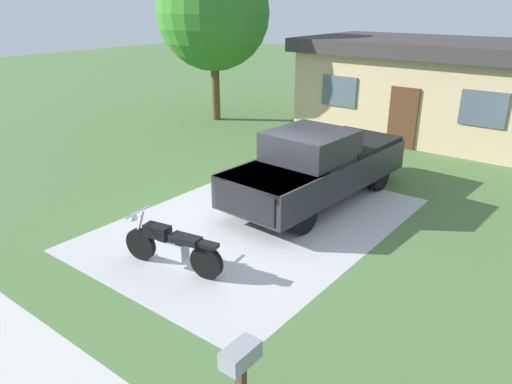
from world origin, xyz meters
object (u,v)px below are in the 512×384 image
at_px(pickup_truck, 319,164).
at_px(shade_tree, 213,13).
at_px(mailbox, 241,367).
at_px(neighbor_house, 431,87).
at_px(motorcycle, 171,246).

bearing_deg(pickup_truck, shade_tree, 148.09).
distance_m(mailbox, neighbor_house, 15.66).
distance_m(pickup_truck, neighbor_house, 8.44).
relative_size(motorcycle, neighbor_house, 0.23).
bearing_deg(pickup_truck, neighbor_house, 91.43).
height_order(pickup_truck, mailbox, pickup_truck).
height_order(motorcycle, shade_tree, shade_tree).
xyz_separation_m(pickup_truck, mailbox, (3.11, -6.89, 0.03)).
height_order(motorcycle, neighbor_house, neighbor_house).
bearing_deg(pickup_truck, mailbox, -65.68).
height_order(motorcycle, pickup_truck, pickup_truck).
xyz_separation_m(motorcycle, mailbox, (3.51, -2.15, 0.51)).
bearing_deg(neighbor_house, shade_tree, -157.87).
height_order(mailbox, shade_tree, shade_tree).
bearing_deg(pickup_truck, motorcycle, -94.80).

